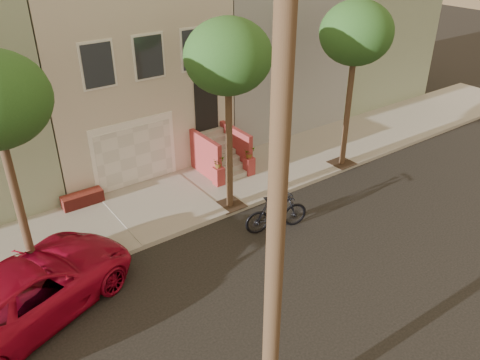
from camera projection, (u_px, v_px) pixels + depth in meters
ground at (280, 280)px, 13.55m from camera, size 90.00×90.00×0.00m
sidewalk at (184, 198)px, 17.31m from camera, size 40.00×3.70×0.15m
house_row at (107, 63)px, 19.74m from camera, size 33.10×11.70×7.00m
tree_mid at (228, 58)px, 14.30m from camera, size 2.70×2.57×6.30m
tree_right at (356, 34)px, 17.11m from camera, size 2.70×2.57×6.30m
pickup_truck at (29, 290)px, 12.06m from camera, size 6.14×4.48×1.55m
motorcycle at (276, 212)px, 15.43m from camera, size 2.22×1.13×1.28m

